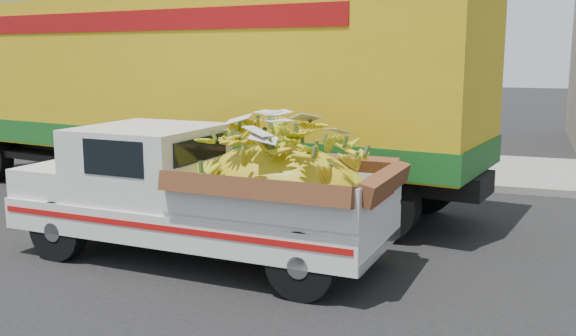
% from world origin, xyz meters
% --- Properties ---
extents(ground, '(100.00, 100.00, 0.00)m').
position_xyz_m(ground, '(0.00, 0.00, 0.00)').
color(ground, black).
rests_on(ground, ground).
extents(curb, '(60.00, 0.25, 0.15)m').
position_xyz_m(curb, '(0.00, 6.37, 0.07)').
color(curb, gray).
rests_on(curb, ground).
extents(sidewalk, '(60.00, 4.00, 0.14)m').
position_xyz_m(sidewalk, '(0.00, 8.47, 0.07)').
color(sidewalk, gray).
rests_on(sidewalk, ground).
extents(building_left, '(18.00, 6.00, 5.00)m').
position_xyz_m(building_left, '(-8.00, 14.37, 2.50)').
color(building_left, gray).
rests_on(building_left, ground).
extents(pickup_truck, '(5.24, 2.19, 1.80)m').
position_xyz_m(pickup_truck, '(1.89, 0.36, 0.97)').
color(pickup_truck, black).
rests_on(pickup_truck, ground).
extents(semi_trailer, '(12.07, 4.45, 3.80)m').
position_xyz_m(semi_trailer, '(-0.79, 3.92, 2.12)').
color(semi_trailer, black).
rests_on(semi_trailer, ground).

